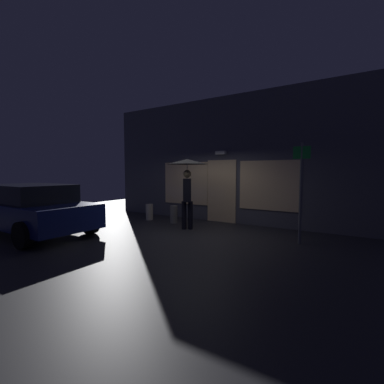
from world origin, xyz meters
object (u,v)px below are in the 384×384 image
object	(u,v)px
parked_car	(31,208)
sidewalk_bollard	(174,214)
person_with_umbrella	(187,174)
sidewalk_bollard_2	(149,212)
street_sign_post	(301,187)

from	to	relation	value
parked_car	sidewalk_bollard	distance (m)	4.33
person_with_umbrella	sidewalk_bollard_2	bearing A→B (deg)	41.78
sidewalk_bollard	street_sign_post	bearing A→B (deg)	-6.54
parked_car	street_sign_post	size ratio (longest dim) A/B	1.72
street_sign_post	sidewalk_bollard	size ratio (longest dim) A/B	4.12
sidewalk_bollard_2	parked_car	bearing A→B (deg)	-111.71
street_sign_post	person_with_umbrella	bearing A→B (deg)	-178.19
parked_car	sidewalk_bollard	world-z (taller)	parked_car
person_with_umbrella	sidewalk_bollard	bearing A→B (deg)	26.16
person_with_umbrella	sidewalk_bollard	xyz separation A→B (m)	(-0.95, 0.59, -1.42)
street_sign_post	sidewalk_bollard_2	size ratio (longest dim) A/B	4.27
parked_car	street_sign_post	world-z (taller)	street_sign_post
sidewalk_bollard	parked_car	bearing A→B (deg)	-125.94
street_sign_post	sidewalk_bollard	xyz separation A→B (m)	(-4.23, 0.48, -1.11)
parked_car	sidewalk_bollard_2	world-z (taller)	parked_car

